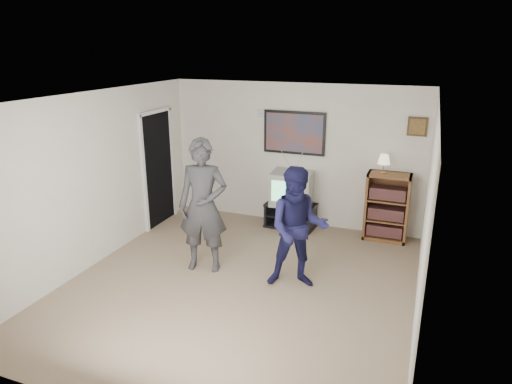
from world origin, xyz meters
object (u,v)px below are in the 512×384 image
Objects in this scene: bookshelf at (387,207)px; person_tall at (203,206)px; crt_television at (292,188)px; person_short at (298,228)px; media_stand at (291,215)px.

person_tall reaches higher than bookshelf.
bookshelf is 3.10m from person_tall.
bookshelf is at bearing -2.30° from crt_television.
person_tall is 1.16× the size of person_short.
media_stand is 0.51m from crt_television.
person_short is (0.66, -1.96, 0.10)m from crt_television.
crt_television reaches higher than media_stand.
person_tall is at bearing -114.20° from crt_television.
crt_television is at bearing 91.60° from person_short.
bookshelf is (1.62, 0.05, 0.35)m from media_stand.
bookshelf is 0.59× the size of person_tall.
bookshelf reaches higher than media_stand.
media_stand is 0.54× the size of person_short.
media_stand is at bearing 175.93° from crt_television.
crt_television is 1.62m from bookshelf.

